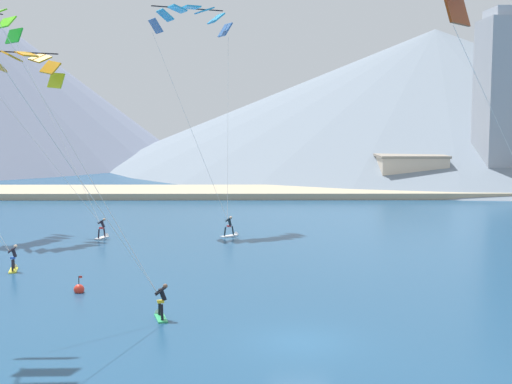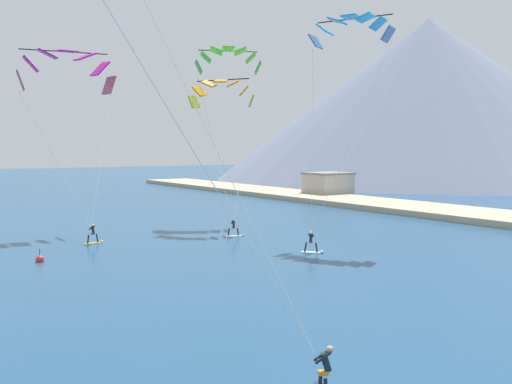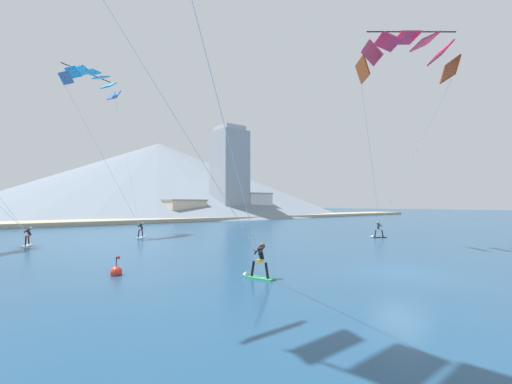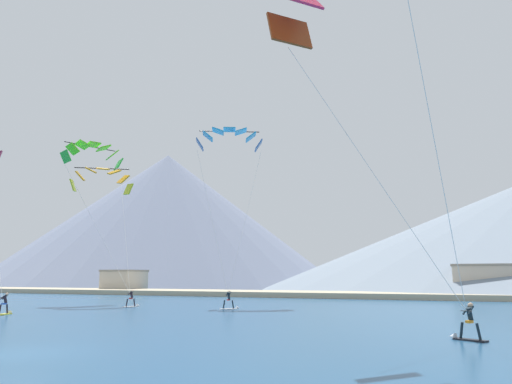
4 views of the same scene
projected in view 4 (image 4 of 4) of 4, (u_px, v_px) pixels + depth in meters
The scene contains 12 objects.
ground_plane at pixel (16, 354), 18.20m from camera, with size 400.00×400.00×0.00m, color navy.
kitesurfer_near_lead at pixel (231, 304), 42.93m from camera, with size 1.56×1.47×1.67m.
kitesurfer_mid_center at pixel (465, 329), 22.20m from camera, with size 1.72×1.18×1.72m.
kitesurfer_far_left at pixel (133, 302), 46.02m from camera, with size 0.97×1.77×1.63m.
kitesurfer_far_right at pixel (6, 308), 37.00m from camera, with size 0.78×1.79×1.68m.
parafoil_kite_near_lead at pixel (229, 137), 53.00m from camera, with size 6.98×8.79×17.05m.
parafoil_kite_far_left at pixel (93, 152), 57.77m from camera, with size 12.60×9.12×16.85m.
parafoil_kite_distant_high_outer at pixel (102, 177), 52.49m from camera, with size 5.24×5.46×2.81m.
shoreline_strip at pixel (345, 295), 66.85m from camera, with size 180.00×10.00×0.70m, color tan.
shore_building_harbour_front at pixel (486, 281), 64.85m from camera, with size 8.33×6.01×4.36m.
shore_building_quay_east at pixel (124, 281), 85.57m from camera, with size 5.89×6.24×3.87m.
mountain_peak_central_summit at pixel (166, 219), 150.55m from camera, with size 103.97×103.97×39.60m.
Camera 4 is at (15.44, -14.05, 2.82)m, focal length 35.00 mm.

